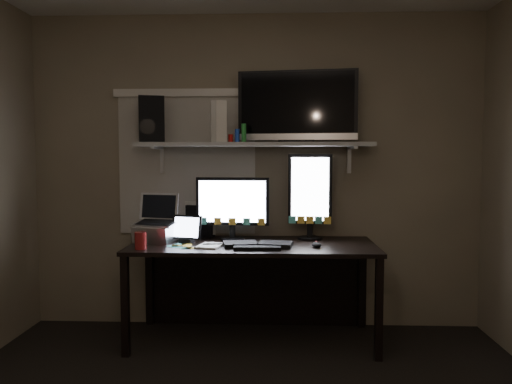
{
  "coord_description": "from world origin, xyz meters",
  "views": [
    {
      "loc": [
        0.17,
        -2.22,
        1.37
      ],
      "look_at": [
        0.03,
        1.25,
        1.13
      ],
      "focal_mm": 35.0,
      "sensor_mm": 36.0,
      "label": 1
    }
  ],
  "objects_px": {
    "game_console": "(218,122)",
    "mouse": "(317,245)",
    "cup": "(141,241)",
    "desk": "(254,264)",
    "tv": "(297,107)",
    "monitor_portrait": "(310,196)",
    "keyboard": "(258,244)",
    "monitor_landscape": "(232,208)",
    "tablet": "(187,229)",
    "speaker": "(151,120)",
    "laptop": "(156,219)"
  },
  "relations": [
    {
      "from": "game_console",
      "to": "mouse",
      "type": "bearing_deg",
      "value": -41.62
    },
    {
      "from": "cup",
      "to": "desk",
      "type": "bearing_deg",
      "value": 25.72
    },
    {
      "from": "desk",
      "to": "tv",
      "type": "bearing_deg",
      "value": 20.96
    },
    {
      "from": "monitor_portrait",
      "to": "keyboard",
      "type": "height_order",
      "value": "monitor_portrait"
    },
    {
      "from": "keyboard",
      "to": "cup",
      "type": "xyz_separation_m",
      "value": [
        -0.81,
        -0.14,
        0.04
      ]
    },
    {
      "from": "tv",
      "to": "game_console",
      "type": "bearing_deg",
      "value": -167.93
    },
    {
      "from": "monitor_landscape",
      "to": "tablet",
      "type": "bearing_deg",
      "value": -153.25
    },
    {
      "from": "desk",
      "to": "cup",
      "type": "bearing_deg",
      "value": -154.28
    },
    {
      "from": "mouse",
      "to": "keyboard",
      "type": "bearing_deg",
      "value": 167.19
    },
    {
      "from": "tv",
      "to": "monitor_portrait",
      "type": "bearing_deg",
      "value": -12.73
    },
    {
      "from": "keyboard",
      "to": "game_console",
      "type": "height_order",
      "value": "game_console"
    },
    {
      "from": "monitor_portrait",
      "to": "tablet",
      "type": "height_order",
      "value": "monitor_portrait"
    },
    {
      "from": "monitor_portrait",
      "to": "speaker",
      "type": "relative_size",
      "value": 1.94
    },
    {
      "from": "tablet",
      "to": "laptop",
      "type": "distance_m",
      "value": 0.25
    },
    {
      "from": "laptop",
      "to": "speaker",
      "type": "xyz_separation_m",
      "value": [
        -0.06,
        0.15,
        0.75
      ]
    },
    {
      "from": "keyboard",
      "to": "tv",
      "type": "xyz_separation_m",
      "value": [
        0.29,
        0.36,
        1.01
      ]
    },
    {
      "from": "monitor_landscape",
      "to": "laptop",
      "type": "relative_size",
      "value": 1.59
    },
    {
      "from": "game_console",
      "to": "monitor_portrait",
      "type": "bearing_deg",
      "value": -16.05
    },
    {
      "from": "tablet",
      "to": "tv",
      "type": "xyz_separation_m",
      "value": [
        0.83,
        0.23,
        0.92
      ]
    },
    {
      "from": "monitor_landscape",
      "to": "speaker",
      "type": "relative_size",
      "value": 1.62
    },
    {
      "from": "mouse",
      "to": "tablet",
      "type": "bearing_deg",
      "value": 161.14
    },
    {
      "from": "mouse",
      "to": "tv",
      "type": "bearing_deg",
      "value": 98.47
    },
    {
      "from": "desk",
      "to": "tv",
      "type": "height_order",
      "value": "tv"
    },
    {
      "from": "tv",
      "to": "tablet",
      "type": "bearing_deg",
      "value": -157.14
    },
    {
      "from": "tablet",
      "to": "speaker",
      "type": "distance_m",
      "value": 0.89
    },
    {
      "from": "cup",
      "to": "monitor_landscape",
      "type": "bearing_deg",
      "value": 33.54
    },
    {
      "from": "desk",
      "to": "mouse",
      "type": "relative_size",
      "value": 17.7
    },
    {
      "from": "desk",
      "to": "tv",
      "type": "distance_m",
      "value": 1.25
    },
    {
      "from": "monitor_portrait",
      "to": "tv",
      "type": "xyz_separation_m",
      "value": [
        -0.1,
        0.04,
        0.69
      ]
    },
    {
      "from": "keyboard",
      "to": "speaker",
      "type": "height_order",
      "value": "speaker"
    },
    {
      "from": "laptop",
      "to": "tv",
      "type": "distance_m",
      "value": 1.38
    },
    {
      "from": "monitor_landscape",
      "to": "cup",
      "type": "relative_size",
      "value": 4.76
    },
    {
      "from": "mouse",
      "to": "cup",
      "type": "distance_m",
      "value": 1.23
    },
    {
      "from": "mouse",
      "to": "tv",
      "type": "height_order",
      "value": "tv"
    },
    {
      "from": "laptop",
      "to": "mouse",
      "type": "bearing_deg",
      "value": 4.84
    },
    {
      "from": "speaker",
      "to": "monitor_landscape",
      "type": "bearing_deg",
      "value": -18.16
    },
    {
      "from": "monitor_portrait",
      "to": "game_console",
      "type": "bearing_deg",
      "value": -173.18
    },
    {
      "from": "monitor_portrait",
      "to": "laptop",
      "type": "relative_size",
      "value": 1.9
    },
    {
      "from": "cup",
      "to": "game_console",
      "type": "relative_size",
      "value": 0.38
    },
    {
      "from": "monitor_landscape",
      "to": "keyboard",
      "type": "height_order",
      "value": "monitor_landscape"
    },
    {
      "from": "keyboard",
      "to": "game_console",
      "type": "relative_size",
      "value": 1.62
    },
    {
      "from": "keyboard",
      "to": "cup",
      "type": "distance_m",
      "value": 0.82
    },
    {
      "from": "monitor_landscape",
      "to": "speaker",
      "type": "xyz_separation_m",
      "value": [
        -0.63,
        0.03,
        0.68
      ]
    },
    {
      "from": "tv",
      "to": "speaker",
      "type": "bearing_deg",
      "value": -169.39
    },
    {
      "from": "keyboard",
      "to": "game_console",
      "type": "xyz_separation_m",
      "value": [
        -0.31,
        0.31,
        0.89
      ]
    },
    {
      "from": "monitor_landscape",
      "to": "mouse",
      "type": "relative_size",
      "value": 5.55
    },
    {
      "from": "mouse",
      "to": "cup",
      "type": "bearing_deg",
      "value": 175.72
    },
    {
      "from": "monitor_landscape",
      "to": "mouse",
      "type": "bearing_deg",
      "value": -19.81
    },
    {
      "from": "speaker",
      "to": "cup",
      "type": "bearing_deg",
      "value": -102.36
    },
    {
      "from": "tablet",
      "to": "speaker",
      "type": "xyz_separation_m",
      "value": [
        -0.3,
        0.17,
        0.82
      ]
    }
  ]
}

